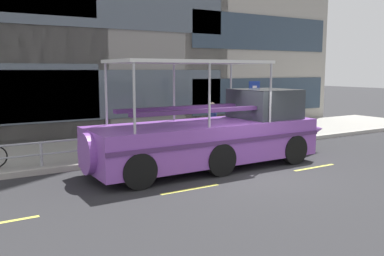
% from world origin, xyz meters
% --- Properties ---
extents(ground_plane, '(120.00, 120.00, 0.00)m').
position_xyz_m(ground_plane, '(0.00, 0.00, 0.00)').
color(ground_plane, '#2B2B2D').
extents(sidewalk, '(32.00, 4.80, 0.18)m').
position_xyz_m(sidewalk, '(0.00, 5.60, 0.09)').
color(sidewalk, '#99968E').
rests_on(sidewalk, ground_plane).
extents(curb_edge, '(32.00, 0.18, 0.18)m').
position_xyz_m(curb_edge, '(0.00, 3.11, 0.09)').
color(curb_edge, '#B2ADA3').
rests_on(curb_edge, ground_plane).
extents(lane_centreline, '(25.80, 0.12, 0.01)m').
position_xyz_m(lane_centreline, '(-0.00, -0.69, 0.00)').
color(lane_centreline, '#DBD64C').
rests_on(lane_centreline, ground_plane).
extents(curb_guardrail, '(11.84, 0.09, 0.79)m').
position_xyz_m(curb_guardrail, '(-1.18, 3.45, 0.71)').
color(curb_guardrail, '#9EA0A8').
rests_on(curb_guardrail, sidewalk).
extents(parking_sign, '(0.60, 0.12, 2.53)m').
position_xyz_m(parking_sign, '(3.85, 4.17, 1.90)').
color(parking_sign, '#4C4F54').
rests_on(parking_sign, sidewalk).
extents(duck_tour_boat, '(9.60, 2.50, 3.49)m').
position_xyz_m(duck_tour_boat, '(-0.14, 1.16, 1.10)').
color(duck_tour_boat, purple).
rests_on(duck_tour_boat, ground_plane).
extents(pedestrian_near_bow, '(0.25, 0.46, 1.63)m').
position_xyz_m(pedestrian_near_bow, '(2.12, 4.88, 1.16)').
color(pedestrian_near_bow, '#47423D').
rests_on(pedestrian_near_bow, sidewalk).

